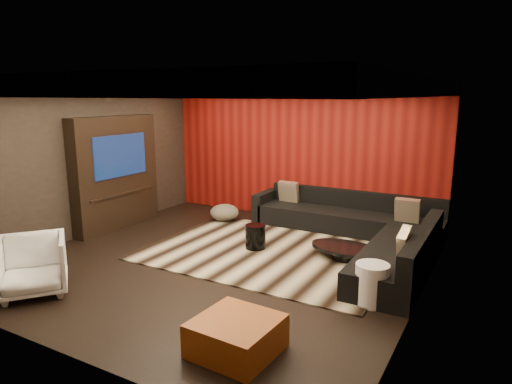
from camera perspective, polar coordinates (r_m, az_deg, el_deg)
The scene contains 26 objects.
floor at distance 7.37m, azimuth -4.37°, elevation -8.70°, with size 6.00×6.00×0.02m, color black.
ceiling at distance 6.89m, azimuth -4.75°, elevation 13.77°, with size 6.00×6.00×0.02m, color silver.
wall_back at distance 9.61m, azimuth 5.48°, elevation 4.87°, with size 6.00×0.02×2.80m, color black.
wall_left at distance 9.01m, azimuth -20.73°, elevation 3.65°, with size 0.02×6.00×2.80m, color black.
wall_right at distance 5.91m, azimuth 20.53°, elevation -0.46°, with size 0.02×6.00×2.80m, color black.
red_feature_wall at distance 9.58m, azimuth 5.38°, elevation 4.85°, with size 5.98×0.05×2.78m, color #6B0C0A.
soffit_back at distance 9.26m, azimuth 4.85°, elevation 12.61°, with size 6.00×0.60×0.22m, color silver.
soffit_front at distance 4.89m, azimuth -23.09°, elevation 12.13°, with size 6.00×0.60×0.22m, color silver.
soffit_left at distance 8.69m, azimuth -20.03°, elevation 11.97°, with size 0.60×4.80×0.22m, color silver.
soffit_right at distance 5.83m, azimuth 18.42°, elevation 12.32°, with size 0.60×4.80×0.22m, color silver.
cove_back at distance 8.95m, azimuth 3.92°, elevation 12.06°, with size 4.80×0.08×0.04m, color #FFD899.
cove_front at distance 5.10m, azimuth -19.95°, elevation 11.32°, with size 4.80×0.08×0.04m, color #FFD899.
cove_left at distance 8.44m, azimuth -18.44°, elevation 11.48°, with size 0.08×4.80×0.04m, color #FFD899.
cove_right at distance 5.91m, azimuth 15.07°, elevation 11.64°, with size 0.08×4.80×0.04m, color #FFD899.
tv_surround at distance 9.33m, azimuth -17.16°, elevation 2.29°, with size 0.30×2.00×2.20m, color black.
tv_screen at distance 9.16m, azimuth -16.60°, elevation 4.38°, with size 0.04×1.30×0.80m, color black.
tv_shelf at distance 9.29m, azimuth -16.32°, elevation -0.21°, with size 0.04×1.60×0.04m, color black.
rug at distance 7.73m, azimuth 1.92°, elevation -7.50°, with size 4.00×3.00×0.02m, color #BDAC8A.
coffee_table at distance 7.52m, azimuth 11.19°, elevation -7.44°, with size 1.19×1.19×0.20m, color black.
drum_stool at distance 7.82m, azimuth -0.07°, elevation -5.60°, with size 0.35×0.35×0.41m, color black.
striped_pouf at distance 9.56m, azimuth -3.96°, elevation -2.56°, with size 0.61×0.61×0.33m, color #C2B196.
white_side_table at distance 6.04m, azimuth 14.28°, elevation -11.09°, with size 0.42×0.42×0.53m, color white.
orange_ottoman at distance 4.92m, azimuth -2.47°, elevation -17.51°, with size 0.81×0.81×0.36m, color #9B3B14.
armchair at distance 6.79m, azimuth -26.17°, elevation -8.27°, with size 0.82×0.85×0.77m, color white.
sectional_sofa at distance 8.22m, azimuth 13.20°, elevation -4.78°, with size 3.65×3.50×0.75m.
throw_pillows at distance 8.06m, azimuth 12.72°, elevation -2.44°, with size 3.10×2.72×0.50m.
Camera 1 is at (3.84, -5.72, 2.61)m, focal length 32.00 mm.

